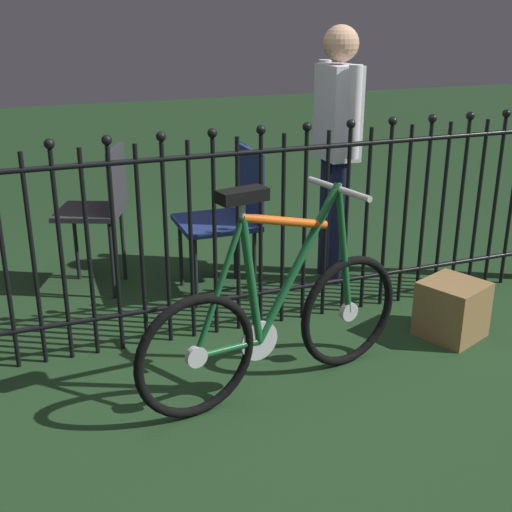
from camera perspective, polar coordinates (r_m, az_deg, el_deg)
ground_plane at (r=3.06m, az=0.89°, el=-10.75°), size 20.00×20.00×0.00m
iron_fence at (r=3.29m, az=-3.71°, el=2.21°), size 4.12×0.07×1.12m
bicycle at (r=2.87m, az=1.87°, el=-5.47°), size 1.32×0.41×0.94m
chair_navy at (r=3.83m, az=-2.25°, el=4.10°), size 0.45×0.44×0.85m
chair_charcoal at (r=3.95m, az=-13.14°, el=4.46°), size 0.48×0.48×0.86m
person_visitor at (r=3.98m, az=6.97°, el=10.21°), size 0.21×0.48×1.51m
display_crate at (r=3.55m, az=16.50°, el=-4.41°), size 0.37×0.37×0.29m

